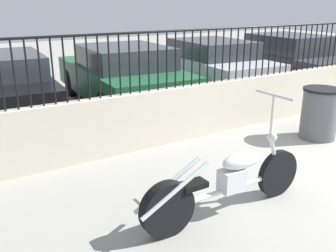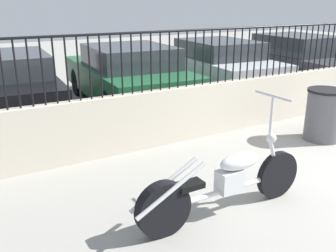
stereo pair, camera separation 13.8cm
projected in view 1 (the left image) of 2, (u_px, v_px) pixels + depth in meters
low_wall at (247, 101)px, 6.83m from camera, size 10.85×0.18×0.89m
fence_railing at (251, 45)px, 6.51m from camera, size 10.85×0.04×0.89m
motorcycle_white at (221, 184)px, 3.91m from camera, size 2.12×0.52×1.26m
trash_bin at (319, 113)px, 6.18m from camera, size 0.61×0.61×0.85m
car_green at (122, 75)px, 8.17m from camera, size 2.06×4.18×1.29m
car_silver at (209, 63)px, 9.76m from camera, size 2.10×4.39×1.25m
car_dark_grey at (284, 58)px, 10.60m from camera, size 2.02×4.27×1.31m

